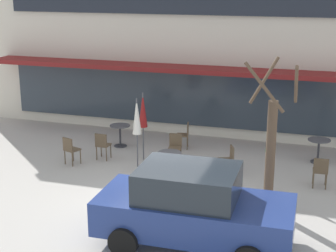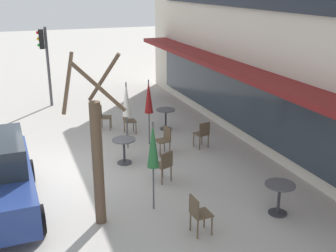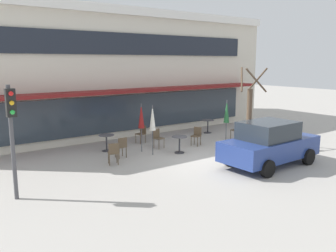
# 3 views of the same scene
# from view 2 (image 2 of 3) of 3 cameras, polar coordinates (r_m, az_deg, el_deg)

# --- Properties ---
(ground_plane) EXTENTS (80.00, 80.00, 0.00)m
(ground_plane) POSITION_cam_2_polar(r_m,az_deg,el_deg) (12.26, -13.34, -6.44)
(ground_plane) COLOR #ADA8A0
(cafe_table_near_wall) EXTENTS (0.70, 0.70, 0.76)m
(cafe_table_near_wall) POSITION_cam_2_polar(r_m,az_deg,el_deg) (15.40, -0.32, 1.40)
(cafe_table_near_wall) COLOR #333338
(cafe_table_near_wall) RESTS_ON ground
(cafe_table_streetside) EXTENTS (0.70, 0.70, 0.76)m
(cafe_table_streetside) POSITION_cam_2_polar(r_m,az_deg,el_deg) (12.55, -5.98, -2.84)
(cafe_table_streetside) COLOR #333338
(cafe_table_streetside) RESTS_ON ground
(cafe_table_by_tree) EXTENTS (0.70, 0.70, 0.76)m
(cafe_table_by_tree) POSITION_cam_2_polar(r_m,az_deg,el_deg) (10.15, 14.85, -8.86)
(cafe_table_by_tree) COLOR #333338
(cafe_table_by_tree) RESTS_ON ground
(patio_umbrella_green_folded) EXTENTS (0.28, 0.28, 2.20)m
(patio_umbrella_green_folded) POSITION_cam_2_polar(r_m,az_deg,el_deg) (9.56, -2.05, -2.64)
(patio_umbrella_green_folded) COLOR #4C4C51
(patio_umbrella_green_folded) RESTS_ON ground
(patio_umbrella_cream_folded) EXTENTS (0.28, 0.28, 2.20)m
(patio_umbrella_cream_folded) POSITION_cam_2_polar(r_m,az_deg,el_deg) (13.36, -5.65, 3.54)
(patio_umbrella_cream_folded) COLOR #4C4C51
(patio_umbrella_cream_folded) RESTS_ON ground
(patio_umbrella_corner_open) EXTENTS (0.28, 0.28, 2.20)m
(patio_umbrella_corner_open) POSITION_cam_2_polar(r_m,az_deg,el_deg) (13.65, -2.63, 3.95)
(patio_umbrella_corner_open) COLOR #4C4C51
(patio_umbrella_corner_open) RESTS_ON ground
(cafe_chair_0) EXTENTS (0.40, 0.40, 0.89)m
(cafe_chair_0) POSITION_cam_2_polar(r_m,az_deg,el_deg) (15.00, -5.46, 0.87)
(cafe_chair_0) COLOR brown
(cafe_chair_0) RESTS_ON ground
(cafe_chair_1) EXTENTS (0.52, 0.52, 0.89)m
(cafe_chair_1) POSITION_cam_2_polar(r_m,az_deg,el_deg) (11.32, -0.53, -5.17)
(cafe_chair_1) COLOR brown
(cafe_chair_1) RESTS_ON ground
(cafe_chair_2) EXTENTS (0.47, 0.47, 0.89)m
(cafe_chair_2) POSITION_cam_2_polar(r_m,az_deg,el_deg) (13.67, 4.70, -0.92)
(cafe_chair_2) COLOR brown
(cafe_chair_2) RESTS_ON ground
(cafe_chair_3) EXTENTS (0.42, 0.42, 0.89)m
(cafe_chair_3) POSITION_cam_2_polar(r_m,az_deg,el_deg) (9.11, 4.11, -11.57)
(cafe_chair_3) COLOR brown
(cafe_chair_3) RESTS_ON ground
(cafe_chair_4) EXTENTS (0.46, 0.46, 0.89)m
(cafe_chair_4) POSITION_cam_2_polar(r_m,az_deg,el_deg) (13.13, -0.49, -1.70)
(cafe_chair_4) COLOR brown
(cafe_chair_4) RESTS_ON ground
(cafe_chair_5) EXTENTS (0.51, 0.51, 0.89)m
(cafe_chair_5) POSITION_cam_2_polar(r_m,az_deg,el_deg) (15.55, -8.73, 1.38)
(cafe_chair_5) COLOR brown
(cafe_chair_5) RESTS_ON ground
(street_tree) EXTENTS (1.25, 1.31, 3.79)m
(street_tree) POSITION_cam_2_polar(r_m,az_deg,el_deg) (9.12, -9.62, -3.73)
(street_tree) COLOR brown
(street_tree) RESTS_ON ground
(traffic_light_pole) EXTENTS (0.26, 0.43, 3.40)m
(traffic_light_pole) POSITION_cam_2_polar(r_m,az_deg,el_deg) (18.84, -16.35, 9.42)
(traffic_light_pole) COLOR #47474C
(traffic_light_pole) RESTS_ON ground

